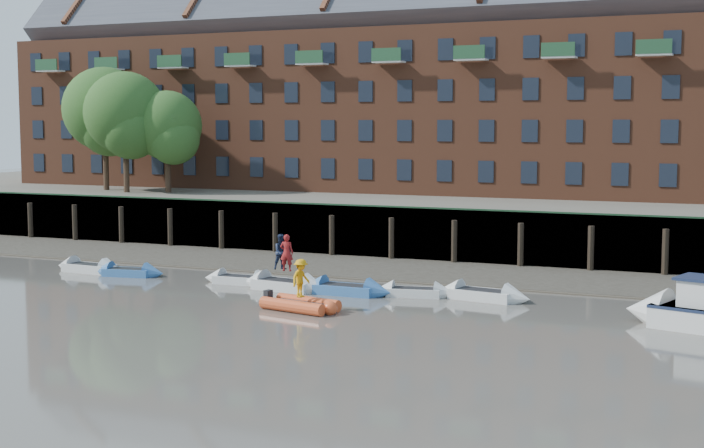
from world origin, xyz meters
The scene contains 19 objects.
ground centered at (0.00, 0.00, 0.00)m, with size 220.00×220.00×0.00m, color #5E5A52.
foreshore centered at (0.00, 18.00, 0.00)m, with size 110.00×8.00×0.50m, color #3D382F.
mud_band centered at (0.00, 14.60, 0.00)m, with size 110.00×1.60×0.10m, color #4C4336.
river_wall centered at (0.00, 22.38, 1.59)m, with size 110.00×1.23×3.30m.
bank_terrace centered at (0.00, 36.00, 1.60)m, with size 110.00×28.00×3.20m, color #5E594D.
apartment_terrace centered at (0.00, 36.99, 12.82)m, with size 80.60×15.56×20.98m.
tree_cluster centered at (-25.62, 27.35, 9.00)m, with size 11.76×7.74×9.40m.
rowboat_0 centered at (-15.79, 10.45, 0.24)m, with size 4.66×1.63×1.33m.
rowboat_1 centered at (-12.90, 10.16, 0.21)m, with size 4.26×1.85×1.19m.
rowboat_2 centered at (-6.02, 10.33, 0.21)m, with size 4.16×1.34×1.19m.
rowboat_3 centered at (-2.96, 9.54, 0.26)m, with size 5.15×2.09×1.45m.
rowboat_4 centered at (0.34, 9.62, 0.24)m, with size 4.72×1.40×1.37m.
rowboat_5 centered at (3.58, 10.45, 0.21)m, with size 4.18×1.90×1.17m.
rowboat_6 centered at (6.88, 10.87, 0.24)m, with size 4.91×2.09×1.38m.
rib_tender centered at (0.30, 5.01, 0.28)m, with size 3.80×2.41×0.64m.
motor_launch centered at (16.56, 7.95, 0.70)m, with size 7.00×3.91×2.75m.
person_rower_a centered at (-2.81, 9.46, 1.90)m, with size 0.68×0.44×1.85m, color maroon.
person_rower_b centered at (-3.25, 9.79, 1.88)m, with size 0.88×0.68×1.80m, color #19233F.
person_rib_crew centered at (0.18, 5.05, 1.46)m, with size 1.11×0.64×1.71m, color orange.
Camera 1 is at (19.47, -33.49, 8.31)m, focal length 50.00 mm.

